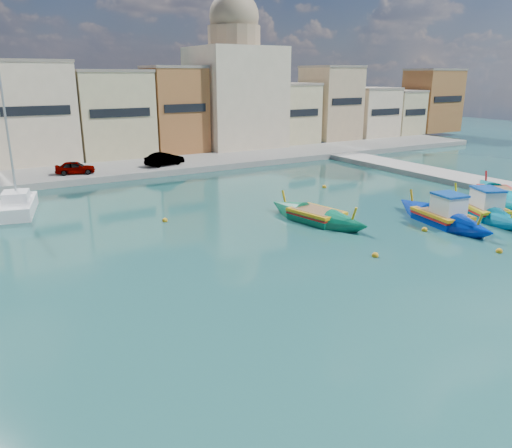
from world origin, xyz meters
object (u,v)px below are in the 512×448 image
object	(u,v)px
church_block	(235,82)
luzzu_green	(316,217)
luzzu_cyan_mid	(499,196)
luzzu_turquoise_cabin	(481,210)
luzzu_blue_cabin	(442,218)
yacht_north	(20,202)

from	to	relation	value
church_block	luzzu_green	size ratio (longest dim) A/B	2.15
luzzu_cyan_mid	luzzu_green	distance (m)	16.17
church_block	luzzu_turquoise_cabin	distance (m)	37.03
luzzu_blue_cabin	yacht_north	world-z (taller)	yacht_north
luzzu_turquoise_cabin	luzzu_cyan_mid	world-z (taller)	luzzu_turquoise_cabin
luzzu_turquoise_cabin	luzzu_green	size ratio (longest dim) A/B	1.10
yacht_north	luzzu_blue_cabin	bearing A→B (deg)	-38.56
luzzu_green	luzzu_blue_cabin	bearing A→B (deg)	-34.14
luzzu_turquoise_cabin	luzzu_cyan_mid	distance (m)	5.69
yacht_north	church_block	bearing A→B (deg)	32.54
luzzu_cyan_mid	luzzu_green	size ratio (longest dim) A/B	1.02
yacht_north	luzzu_green	bearing A→B (deg)	-40.24
luzzu_blue_cabin	luzzu_green	distance (m)	8.21
luzzu_blue_cabin	luzzu_cyan_mid	size ratio (longest dim) A/B	1.03
luzzu_green	yacht_north	size ratio (longest dim) A/B	0.85
luzzu_blue_cabin	luzzu_cyan_mid	world-z (taller)	luzzu_blue_cabin
luzzu_blue_cabin	luzzu_green	world-z (taller)	luzzu_blue_cabin
luzzu_cyan_mid	yacht_north	world-z (taller)	yacht_north
church_block	luzzu_cyan_mid	distance (m)	35.28
luzzu_green	yacht_north	world-z (taller)	yacht_north
luzzu_blue_cabin	yacht_north	size ratio (longest dim) A/B	0.88
luzzu_turquoise_cabin	luzzu_green	distance (m)	11.69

